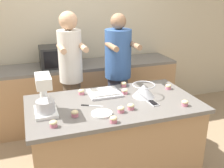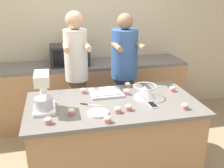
% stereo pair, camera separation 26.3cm
% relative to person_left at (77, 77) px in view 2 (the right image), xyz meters
% --- Properties ---
extents(back_wall, '(10.00, 0.06, 2.70)m').
position_rel_person_left_xyz_m(back_wall, '(0.29, 0.99, 0.41)').
color(back_wall, beige).
rests_on(back_wall, ground_plane).
extents(island_counter, '(1.73, 0.95, 0.88)m').
position_rel_person_left_xyz_m(island_counter, '(0.29, -0.74, -0.50)').
color(island_counter, '#A87F56').
rests_on(island_counter, ground_plane).
extents(back_counter, '(2.80, 0.60, 0.92)m').
position_rel_person_left_xyz_m(back_counter, '(0.29, 0.64, -0.48)').
color(back_counter, '#A87F56').
rests_on(back_counter, ground_plane).
extents(person_left, '(0.30, 0.48, 1.73)m').
position_rel_person_left_xyz_m(person_left, '(0.00, 0.00, 0.00)').
color(person_left, brown).
rests_on(person_left, ground_plane).
extents(person_right, '(0.35, 0.51, 1.69)m').
position_rel_person_left_xyz_m(person_right, '(0.61, 0.00, -0.05)').
color(person_right, '#33384C').
rests_on(person_right, ground_plane).
extents(stand_mixer, '(0.20, 0.30, 0.37)m').
position_rel_person_left_xyz_m(stand_mixer, '(-0.38, -0.77, 0.11)').
color(stand_mixer, white).
rests_on(stand_mixer, island_counter).
extents(mixing_bowl, '(0.24, 0.24, 0.14)m').
position_rel_person_left_xyz_m(mixing_bowl, '(0.64, -0.69, 0.02)').
color(mixing_bowl, '#BCBCC1').
rests_on(mixing_bowl, island_counter).
extents(baking_tray, '(0.34, 0.30, 0.04)m').
position_rel_person_left_xyz_m(baking_tray, '(0.27, -0.50, -0.04)').
color(baking_tray, '#BCBCC1').
rests_on(baking_tray, island_counter).
extents(microwave_oven, '(0.55, 0.37, 0.29)m').
position_rel_person_left_xyz_m(microwave_oven, '(-0.04, 0.63, 0.13)').
color(microwave_oven, black).
rests_on(microwave_oven, back_counter).
extents(cell_phone, '(0.08, 0.15, 0.01)m').
position_rel_person_left_xyz_m(cell_phone, '(0.65, -0.90, -0.05)').
color(cell_phone, silver).
rests_on(cell_phone, island_counter).
extents(small_plate, '(0.19, 0.19, 0.02)m').
position_rel_person_left_xyz_m(small_plate, '(0.10, -0.96, -0.05)').
color(small_plate, white).
rests_on(small_plate, island_counter).
extents(knife, '(0.20, 0.12, 0.01)m').
position_rel_person_left_xyz_m(knife, '(0.05, -0.75, -0.05)').
color(knife, '#BCBCC1').
rests_on(knife, island_counter).
extents(cupcake_0, '(0.07, 0.07, 0.06)m').
position_rel_person_left_xyz_m(cupcake_0, '(0.55, -0.35, -0.03)').
color(cupcake_0, '#D17084').
rests_on(cupcake_0, island_counter).
extents(cupcake_1, '(0.07, 0.07, 0.06)m').
position_rel_person_left_xyz_m(cupcake_1, '(-0.35, -1.06, -0.03)').
color(cupcake_1, '#D17084').
rests_on(cupcake_1, island_counter).
extents(cupcake_2, '(0.07, 0.07, 0.06)m').
position_rel_person_left_xyz_m(cupcake_2, '(1.01, -0.59, -0.03)').
color(cupcake_2, '#D17084').
rests_on(cupcake_2, island_counter).
extents(cupcake_3, '(0.07, 0.07, 0.06)m').
position_rel_person_left_xyz_m(cupcake_3, '(0.48, -0.56, -0.03)').
color(cupcake_3, '#D17084').
rests_on(cupcake_3, island_counter).
extents(cupcake_4, '(0.07, 0.07, 0.06)m').
position_rel_person_left_xyz_m(cupcake_4, '(0.03, -0.42, -0.03)').
color(cupcake_4, '#D17084').
rests_on(cupcake_4, island_counter).
extents(cupcake_5, '(0.07, 0.07, 0.06)m').
position_rel_person_left_xyz_m(cupcake_5, '(0.39, -0.95, -0.03)').
color(cupcake_5, '#D17084').
rests_on(cupcake_5, island_counter).
extents(cupcake_6, '(0.07, 0.07, 0.06)m').
position_rel_person_left_xyz_m(cupcake_6, '(0.15, -1.14, -0.03)').
color(cupcake_6, '#D17084').
rests_on(cupcake_6, island_counter).
extents(cupcake_7, '(0.07, 0.07, 0.06)m').
position_rel_person_left_xyz_m(cupcake_7, '(-0.14, -0.92, -0.03)').
color(cupcake_7, '#D17084').
rests_on(cupcake_7, island_counter).
extents(cupcake_8, '(0.07, 0.07, 0.06)m').
position_rel_person_left_xyz_m(cupcake_8, '(0.92, -1.04, -0.03)').
color(cupcake_8, '#D17084').
rests_on(cupcake_8, island_counter).
extents(cupcake_9, '(0.07, 0.07, 0.06)m').
position_rel_person_left_xyz_m(cupcake_9, '(0.28, -0.98, -0.03)').
color(cupcake_9, '#D17084').
rests_on(cupcake_9, island_counter).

